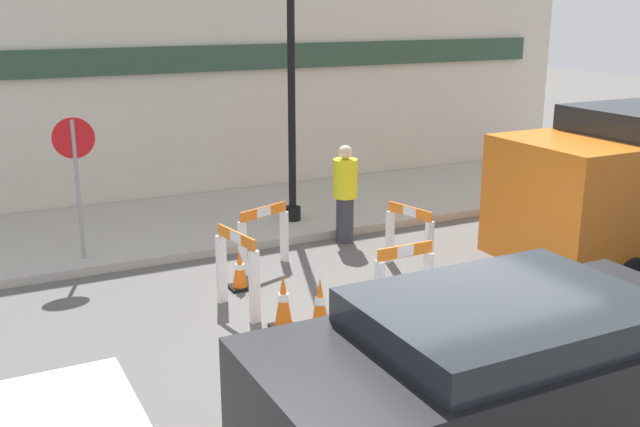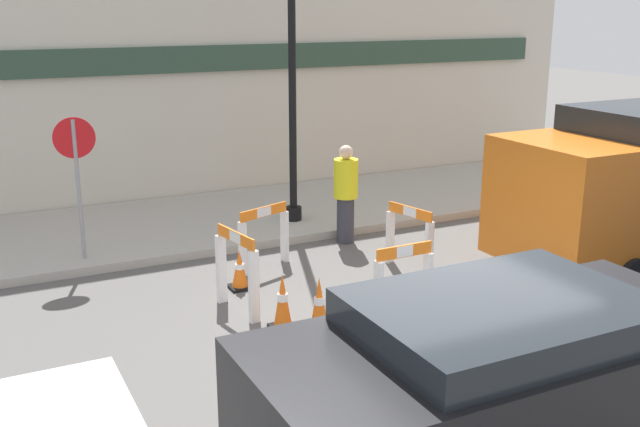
# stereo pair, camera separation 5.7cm
# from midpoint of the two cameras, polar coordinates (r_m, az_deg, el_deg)

# --- Properties ---
(ground_plane) EXTENTS (60.00, 60.00, 0.00)m
(ground_plane) POSITION_cam_midpoint_polar(r_m,az_deg,el_deg) (8.54, 8.73, -11.09)
(ground_plane) COLOR #565451
(sidewalk_slab) EXTENTS (18.00, 3.55, 0.13)m
(sidewalk_slab) POSITION_cam_midpoint_polar(r_m,az_deg,el_deg) (13.75, -6.41, -0.27)
(sidewalk_slab) COLOR #ADA89E
(sidewalk_slab) RESTS_ON ground_plane
(storefront_facade) EXTENTS (18.00, 0.22, 5.50)m
(storefront_facade) POSITION_cam_midpoint_polar(r_m,az_deg,el_deg) (15.02, -9.24, 11.40)
(storefront_facade) COLOR beige
(storefront_facade) RESTS_ON ground_plane
(stop_sign) EXTENTS (0.60, 0.08, 2.13)m
(stop_sign) POSITION_cam_midpoint_polar(r_m,az_deg,el_deg) (11.45, -17.93, 3.54)
(stop_sign) COLOR gray
(stop_sign) RESTS_ON sidewalk_slab
(barricade_0) EXTENTS (0.90, 0.44, 0.95)m
(barricade_0) POSITION_cam_midpoint_polar(r_m,az_deg,el_deg) (11.12, -4.14, -1.62)
(barricade_0) COLOR white
(barricade_0) RESTS_ON ground_plane
(barricade_1) EXTENTS (0.28, 0.89, 1.08)m
(barricade_1) POSITION_cam_midpoint_polar(r_m,az_deg,el_deg) (9.55, -6.19, -4.21)
(barricade_1) COLOR white
(barricade_1) RESTS_ON ground_plane
(barricade_2) EXTENTS (0.76, 0.14, 1.08)m
(barricade_2) POSITION_cam_midpoint_polar(r_m,az_deg,el_deg) (9.04, 6.54, -5.47)
(barricade_2) COLOR white
(barricade_2) RESTS_ON ground_plane
(barricade_3) EXTENTS (0.32, 0.86, 0.96)m
(barricade_3) POSITION_cam_midpoint_polar(r_m,az_deg,el_deg) (11.13, 6.97, -1.68)
(barricade_3) COLOR white
(barricade_3) RESTS_ON ground_plane
(traffic_cone_0) EXTENTS (0.30, 0.30, 0.56)m
(traffic_cone_0) POSITION_cam_midpoint_polar(r_m,az_deg,el_deg) (10.43, -5.99, -4.32)
(traffic_cone_0) COLOR black
(traffic_cone_0) RESTS_ON ground_plane
(traffic_cone_1) EXTENTS (0.30, 0.30, 0.70)m
(traffic_cone_1) POSITION_cam_midpoint_polar(r_m,az_deg,el_deg) (9.02, 0.12, -7.04)
(traffic_cone_1) COLOR black
(traffic_cone_1) RESTS_ON ground_plane
(traffic_cone_2) EXTENTS (0.30, 0.30, 0.71)m
(traffic_cone_2) POSITION_cam_midpoint_polar(r_m,az_deg,el_deg) (9.10, -2.69, -6.77)
(traffic_cone_2) COLOR black
(traffic_cone_2) RESTS_ON ground_plane
(person_worker) EXTENTS (0.55, 0.55, 1.63)m
(person_worker) POSITION_cam_midpoint_polar(r_m,az_deg,el_deg) (12.24, 2.10, 1.68)
(person_worker) COLOR #33333D
(person_worker) RESTS_ON ground_plane
(parked_car_1) EXTENTS (3.92, 1.89, 1.71)m
(parked_car_1) POSITION_cam_midpoint_polar(r_m,az_deg,el_deg) (6.07, 13.58, -12.86)
(parked_car_1) COLOR black
(parked_car_1) RESTS_ON ground_plane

